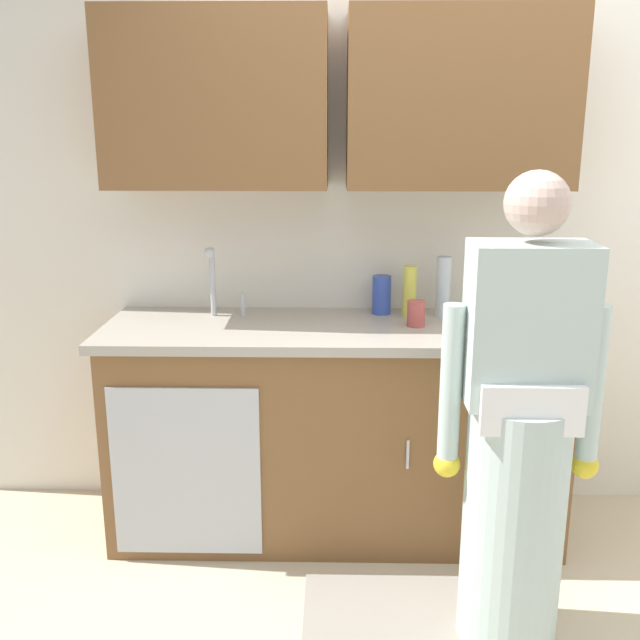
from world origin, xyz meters
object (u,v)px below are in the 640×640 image
(bottle_water_short, at_px, (382,295))
(sponge, at_px, (487,335))
(bottle_water_tall, at_px, (409,291))
(bottle_soap, at_px, (443,287))
(cup_by_sink, at_px, (416,313))
(sink, at_px, (218,327))
(person_at_sink, at_px, (518,456))

(bottle_water_short, bearing_deg, sponge, -45.41)
(bottle_water_short, xyz_separation_m, bottle_water_tall, (0.12, -0.04, 0.03))
(bottle_soap, relative_size, sponge, 2.41)
(cup_by_sink, bearing_deg, bottle_soap, 51.44)
(sink, distance_m, bottle_water_tall, 0.85)
(person_at_sink, distance_m, bottle_water_tall, 1.00)
(cup_by_sink, bearing_deg, person_at_sink, -69.42)
(bottle_water_short, bearing_deg, bottle_soap, -8.84)
(cup_by_sink, bearing_deg, sponge, -35.96)
(person_at_sink, height_order, bottle_water_tall, person_at_sink)
(sink, xyz_separation_m, bottle_soap, (0.97, 0.15, 0.15))
(sponge, bearing_deg, bottle_water_short, 134.59)
(sink, xyz_separation_m, sponge, (1.10, -0.21, 0.03))
(sink, distance_m, bottle_water_short, 0.74)
(person_at_sink, bearing_deg, bottle_soap, 98.73)
(sink, relative_size, bottle_water_short, 2.91)
(bottle_water_tall, distance_m, sponge, 0.46)
(sink, bearing_deg, sponge, -10.73)
(cup_by_sink, bearing_deg, bottle_water_tall, 94.63)
(bottle_water_short, bearing_deg, sink, -164.97)
(sink, relative_size, bottle_soap, 1.88)
(sink, height_order, sponge, sink)
(bottle_soap, bearing_deg, sink, -171.33)
(sink, xyz_separation_m, cup_by_sink, (0.84, -0.02, 0.07))
(sink, relative_size, sponge, 4.55)
(person_at_sink, height_order, cup_by_sink, person_at_sink)
(bottle_soap, height_order, bottle_water_tall, bottle_soap)
(bottle_water_short, relative_size, sponge, 1.56)
(sink, height_order, cup_by_sink, sink)
(sink, bearing_deg, bottle_water_short, 15.03)
(sink, distance_m, bottle_soap, 0.99)
(person_at_sink, height_order, sponge, person_at_sink)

